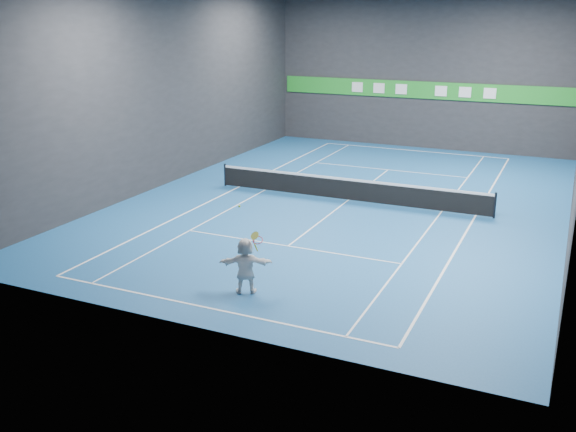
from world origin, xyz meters
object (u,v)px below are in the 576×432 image
at_px(player, 246,266).
at_px(tennis_racket, 257,241).
at_px(tennis_net, 348,189).
at_px(tennis_ball, 239,206).

height_order(player, tennis_racket, tennis_racket).
bearing_deg(player, tennis_racket, 163.55).
xyz_separation_m(player, tennis_racket, (0.37, 0.05, 0.82)).
relative_size(tennis_net, tennis_racket, 20.22).
distance_m(tennis_ball, tennis_racket, 1.11).
xyz_separation_m(tennis_net, tennis_racket, (0.86, -10.46, 1.12)).
relative_size(tennis_ball, tennis_racket, 0.11).
distance_m(player, tennis_net, 10.52).
height_order(tennis_net, tennis_racket, tennis_racket).
height_order(tennis_ball, tennis_racket, tennis_ball).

